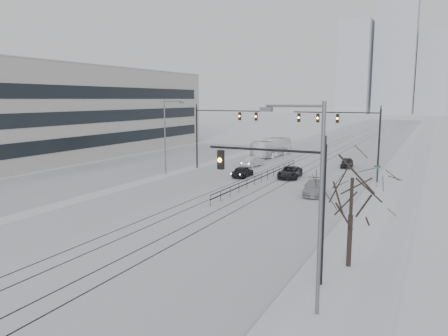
# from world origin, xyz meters

# --- Properties ---
(ground) EXTENTS (500.00, 500.00, 0.00)m
(ground) POSITION_xyz_m (0.00, 0.00, 0.00)
(ground) COLOR silver
(ground) RESTS_ON ground
(road) EXTENTS (22.00, 260.00, 0.02)m
(road) POSITION_xyz_m (0.00, 60.00, 0.01)
(road) COLOR silver
(road) RESTS_ON ground
(sidewalk_east) EXTENTS (5.00, 260.00, 0.16)m
(sidewalk_east) POSITION_xyz_m (13.50, 60.00, 0.08)
(sidewalk_east) COLOR silver
(sidewalk_east) RESTS_ON ground
(curb) EXTENTS (0.10, 260.00, 0.12)m
(curb) POSITION_xyz_m (11.05, 60.00, 0.06)
(curb) COLOR gray
(curb) RESTS_ON ground
(parking_strip) EXTENTS (14.00, 60.00, 0.03)m
(parking_strip) POSITION_xyz_m (-20.00, 35.00, 0.01)
(parking_strip) COLOR silver
(parking_strip) RESTS_ON ground
(tram_rails) EXTENTS (5.30, 180.00, 0.01)m
(tram_rails) POSITION_xyz_m (-0.00, 40.00, 0.02)
(tram_rails) COLOR black
(tram_rails) RESTS_ON ground
(office_building) EXTENTS (20.20, 62.20, 14.11)m
(office_building) POSITION_xyz_m (-37.97, 35.00, 7.06)
(office_building) COLOR #B4B1AA
(office_building) RESTS_ON ground
(skyline) EXTENTS (96.00, 48.00, 72.00)m
(skyline) POSITION_xyz_m (5.02, 273.63, 30.65)
(skyline) COLOR #A6ADB6
(skyline) RESTS_ON ground
(traffic_mast_near) EXTENTS (6.10, 0.37, 7.00)m
(traffic_mast_near) POSITION_xyz_m (10.79, 6.00, 4.56)
(traffic_mast_near) COLOR black
(traffic_mast_near) RESTS_ON ground
(traffic_mast_ne) EXTENTS (9.60, 0.37, 8.00)m
(traffic_mast_ne) POSITION_xyz_m (8.15, 34.99, 5.76)
(traffic_mast_ne) COLOR black
(traffic_mast_ne) RESTS_ON ground
(traffic_mast_nw) EXTENTS (9.10, 0.37, 8.00)m
(traffic_mast_nw) POSITION_xyz_m (-8.52, 36.00, 5.57)
(traffic_mast_nw) COLOR black
(traffic_mast_nw) RESTS_ON ground
(street_light_east) EXTENTS (2.73, 0.25, 9.00)m
(street_light_east) POSITION_xyz_m (12.70, 3.00, 5.21)
(street_light_east) COLOR #595B60
(street_light_east) RESTS_ON ground
(street_light_west) EXTENTS (2.73, 0.25, 9.00)m
(street_light_west) POSITION_xyz_m (-12.20, 30.00, 5.21)
(street_light_west) COLOR #595B60
(street_light_west) RESTS_ON ground
(bare_tree) EXTENTS (4.40, 4.40, 6.10)m
(bare_tree) POSITION_xyz_m (13.20, 9.00, 4.49)
(bare_tree) COLOR black
(bare_tree) RESTS_ON ground
(median_fence) EXTENTS (0.06, 24.00, 1.00)m
(median_fence) POSITION_xyz_m (0.00, 30.00, 0.53)
(median_fence) COLOR black
(median_fence) RESTS_ON ground
(street_sign) EXTENTS (0.70, 0.06, 2.40)m
(street_sign) POSITION_xyz_m (11.80, 32.00, 1.61)
(street_sign) COLOR #595B60
(street_sign) RESTS_ON ground
(sedan_sb_inner) EXTENTS (1.62, 3.89, 1.32)m
(sedan_sb_inner) POSITION_xyz_m (-3.14, 32.08, 0.66)
(sedan_sb_inner) COLOR black
(sedan_sb_inner) RESTS_ON ground
(sedan_sb_outer) EXTENTS (2.01, 4.47, 1.42)m
(sedan_sb_outer) POSITION_xyz_m (-5.15, 40.08, 0.71)
(sedan_sb_outer) COLOR #B7BCC0
(sedan_sb_outer) RESTS_ON ground
(sedan_nb_front) EXTENTS (2.67, 4.99, 1.33)m
(sedan_nb_front) POSITION_xyz_m (2.00, 34.00, 0.67)
(sedan_nb_front) COLOR black
(sedan_nb_front) RESTS_ON ground
(sedan_nb_right) EXTENTS (2.70, 4.98, 1.37)m
(sedan_nb_right) POSITION_xyz_m (6.83, 26.35, 0.68)
(sedan_nb_right) COLOR #9C9FA3
(sedan_nb_right) RESTS_ON ground
(sedan_nb_far) EXTENTS (1.93, 3.94, 1.29)m
(sedan_nb_far) POSITION_xyz_m (6.46, 44.92, 0.65)
(sedan_nb_far) COLOR black
(sedan_nb_far) RESTS_ON ground
(box_truck) EXTENTS (3.33, 10.50, 2.88)m
(box_truck) POSITION_xyz_m (-6.39, 51.00, 1.44)
(box_truck) COLOR white
(box_truck) RESTS_ON ground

